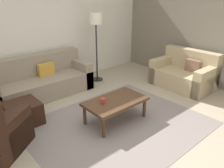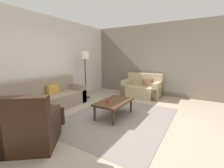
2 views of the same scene
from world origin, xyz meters
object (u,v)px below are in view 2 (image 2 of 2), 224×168
at_px(couch_main, 48,99).
at_px(lamp_standing, 85,60).
at_px(ottoman, 46,117).
at_px(armchair_leather, 30,131).
at_px(coffee_table, 114,103).
at_px(cup, 107,101).
at_px(couch_loveseat, 143,88).

bearing_deg(couch_main, lamp_standing, -5.22).
bearing_deg(couch_main, ottoman, -128.07).
height_order(armchair_leather, coffee_table, armchair_leather).
relative_size(ottoman, coffee_table, 0.51).
relative_size(couch_main, cup, 25.32).
distance_m(couch_loveseat, lamp_standing, 2.47).
relative_size(cup, lamp_standing, 0.05).
height_order(armchair_leather, cup, armchair_leather).
distance_m(couch_loveseat, cup, 2.62).
bearing_deg(cup, coffee_table, -13.18).
height_order(coffee_table, lamp_standing, lamp_standing).
xyz_separation_m(couch_main, couch_loveseat, (2.90, -1.88, 0.00)).
bearing_deg(lamp_standing, couch_loveseat, -52.00).
bearing_deg(cup, lamp_standing, 54.73).
distance_m(couch_main, cup, 1.94).
distance_m(armchair_leather, ottoman, 0.83).
bearing_deg(cup, armchair_leather, 165.39).
bearing_deg(armchair_leather, couch_loveseat, -5.51).
relative_size(ottoman, lamp_standing, 0.33).
bearing_deg(couch_main, cup, -81.38).
xyz_separation_m(ottoman, coffee_table, (1.28, -1.00, 0.16)).
height_order(cup, lamp_standing, lamp_standing).
bearing_deg(couch_main, couch_loveseat, -32.98).
bearing_deg(lamp_standing, coffee_table, -118.97).
bearing_deg(couch_loveseat, armchair_leather, 174.49).
bearing_deg(ottoman, lamp_standing, 19.70).
distance_m(coffee_table, lamp_standing, 2.34).
relative_size(couch_main, armchair_leather, 2.02).
bearing_deg(armchair_leather, ottoman, 37.52).
distance_m(couch_main, lamp_standing, 1.90).
distance_m(couch_main, ottoman, 1.23).
relative_size(coffee_table, lamp_standing, 0.64).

